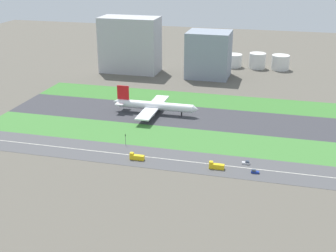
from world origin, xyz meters
The scene contains 17 objects.
ground_plane centered at (0.00, 0.00, 0.00)m, with size 800.00×800.00×0.00m, color #5B564C.
runway centered at (0.00, 0.00, 0.05)m, with size 280.00×46.00×0.10m, color #38383D.
grass_median_north centered at (0.00, 41.00, 0.05)m, with size 280.00×36.00×0.10m, color #3D7A33.
grass_median_south centered at (0.00, -41.00, 0.05)m, with size 280.00×36.00×0.10m, color #427F38.
highway centered at (0.00, -73.00, 0.05)m, with size 280.00×28.00×0.10m, color #4C4C4F.
highway_centerline centered at (0.00, -73.00, 0.11)m, with size 266.00×0.50×0.01m, color silver.
airliner centered at (-33.18, 0.00, 6.23)m, with size 65.00×56.00×19.70m.
truck_0 centered at (25.74, -78.00, 1.67)m, with size 8.40×2.50×4.00m.
car_0 centered at (41.34, -68.00, 0.92)m, with size 4.40×1.80×2.00m.
car_2 centered at (46.85, -78.00, 0.92)m, with size 4.40×1.80×2.00m.
truck_1 centered at (-20.53, -78.00, 1.67)m, with size 8.40×2.50×4.00m.
traffic_light centered at (-33.62, -60.01, 4.29)m, with size 0.36×0.50×7.20m.
terminal_building centered at (-90.00, 114.00, 26.60)m, with size 56.55×29.24×53.19m, color #B2B2B7.
hangar_building centered at (-12.30, 114.00, 21.39)m, with size 39.73×34.13×42.78m, color gray.
fuel_tank_west centered at (6.52, 159.00, 6.53)m, with size 16.75×16.75×13.05m, color silver.
fuel_tank_centre centered at (30.42, 159.00, 7.76)m, with size 16.54×16.54×15.52m, color silver.
fuel_tank_east centered at (53.30, 159.00, 7.36)m, with size 17.59×17.59×14.71m, color silver.
Camera 1 is at (56.69, -302.74, 113.33)m, focal length 48.51 mm.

